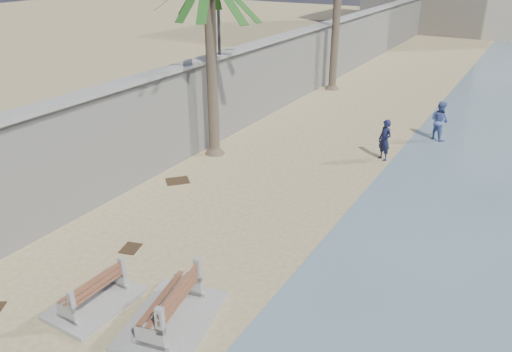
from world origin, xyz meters
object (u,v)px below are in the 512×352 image
at_px(person_a, 385,137).
at_px(person_b, 440,119).
at_px(bench_near, 93,292).
at_px(bench_far, 171,306).

distance_m(person_a, person_b, 3.68).
height_order(bench_near, bench_far, bench_far).
bearing_deg(person_a, bench_near, -72.11).
bearing_deg(bench_near, person_b, 74.01).
bearing_deg(bench_far, bench_near, -167.38).
bearing_deg(bench_far, person_a, 84.18).
height_order(bench_far, person_a, person_a).
bearing_deg(person_b, bench_near, 102.88).
xyz_separation_m(person_a, person_b, (1.33, 3.43, 0.01)).
relative_size(bench_near, bench_far, 0.74).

